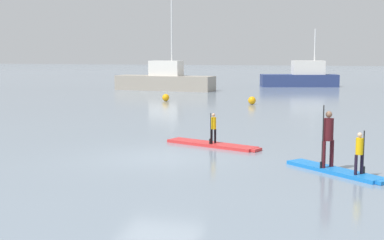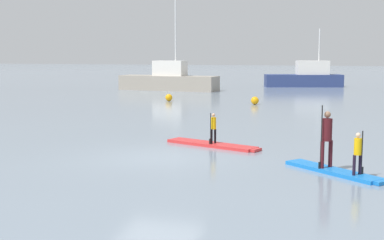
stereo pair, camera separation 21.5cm
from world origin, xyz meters
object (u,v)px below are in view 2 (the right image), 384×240
at_px(motor_boat_small_navy, 306,77).
at_px(mooring_buoy_mid, 169,97).
at_px(paddleboard_near, 213,145).
at_px(paddleboard_far, 334,171).
at_px(paddler_child_front, 358,151).
at_px(fishing_boat_green_midground, 169,80).
at_px(paddler_adult, 327,135).
at_px(mooring_buoy_near, 255,100).
at_px(paddler_child_solo, 213,127).

height_order(motor_boat_small_navy, mooring_buoy_mid, motor_boat_small_navy).
bearing_deg(paddleboard_near, paddleboard_far, -38.30).
xyz_separation_m(motor_boat_small_navy, mooring_buoy_mid, (-7.74, -17.72, -0.66)).
bearing_deg(paddler_child_front, fishing_boat_green_midground, 116.23).
distance_m(paddleboard_far, motor_boat_small_navy, 37.01).
height_order(paddleboard_far, paddler_adult, paddler_adult).
bearing_deg(mooring_buoy_mid, paddleboard_far, -60.64).
bearing_deg(paddleboard_far, paddleboard_near, 141.70).
bearing_deg(fishing_boat_green_midground, paddler_adult, -64.51).
height_order(paddler_adult, paddler_child_front, paddler_adult).
xyz_separation_m(paddleboard_far, mooring_buoy_near, (-4.96, 18.37, 0.19)).
bearing_deg(fishing_boat_green_midground, mooring_buoy_near, -49.69).
distance_m(paddler_child_front, mooring_buoy_near, 19.65).
relative_size(paddler_child_front, mooring_buoy_near, 2.29).
bearing_deg(mooring_buoy_near, mooring_buoy_mid, 172.26).
relative_size(paddler_adult, paddler_child_front, 1.52).
xyz_separation_m(paddler_child_solo, paddleboard_far, (4.04, -3.18, -0.62)).
relative_size(fishing_boat_green_midground, mooring_buoy_near, 17.97).
bearing_deg(paddler_child_solo, mooring_buoy_mid, 112.86).
relative_size(paddleboard_far, mooring_buoy_near, 5.53).
xyz_separation_m(paddleboard_far, fishing_boat_green_midground, (-13.95, 28.97, 0.80)).
xyz_separation_m(paddleboard_near, mooring_buoy_mid, (-6.73, 15.97, 0.18)).
relative_size(paddleboard_far, motor_boat_small_navy, 0.36).
height_order(paddler_child_solo, fishing_boat_green_midground, fishing_boat_green_midground).
bearing_deg(paddleboard_near, motor_boat_small_navy, 88.30).
bearing_deg(motor_boat_small_navy, fishing_boat_green_midground, -144.05).
bearing_deg(paddler_adult, fishing_boat_green_midground, 115.49).
bearing_deg(mooring_buoy_mid, paddler_child_solo, -67.14).
xyz_separation_m(paddleboard_far, paddler_child_front, (0.56, -0.48, 0.65)).
bearing_deg(mooring_buoy_near, fishing_boat_green_midground, 130.31).
relative_size(paddleboard_near, mooring_buoy_mid, 7.46).
bearing_deg(fishing_boat_green_midground, paddleboard_far, -64.29).
distance_m(fishing_boat_green_midground, motor_boat_small_navy, 13.47).
xyz_separation_m(paddleboard_near, fishing_boat_green_midground, (-9.90, 25.77, 0.80)).
bearing_deg(fishing_boat_green_midground, paddleboard_near, -68.98).
xyz_separation_m(fishing_boat_green_midground, mooring_buoy_near, (8.99, -10.60, -0.61)).
bearing_deg(paddleboard_near, paddler_adult, -38.18).
height_order(paddler_child_solo, paddleboard_far, paddler_child_solo).
bearing_deg(mooring_buoy_near, paddler_child_front, -73.68).
bearing_deg(paddler_child_front, mooring_buoy_mid, 120.00).
bearing_deg(fishing_boat_green_midground, motor_boat_small_navy, 35.95).
height_order(paddleboard_far, mooring_buoy_mid, mooring_buoy_mid).
bearing_deg(paddler_child_solo, paddler_adult, -38.06).
bearing_deg(paddleboard_far, paddler_child_solo, 141.82).
distance_m(paddleboard_far, mooring_buoy_near, 19.03).
bearing_deg(paddleboard_near, fishing_boat_green_midground, 111.02).
distance_m(paddler_adult, fishing_boat_green_midground, 31.88).
bearing_deg(motor_boat_small_navy, paddler_child_solo, -91.70).
height_order(mooring_buoy_near, mooring_buoy_mid, mooring_buoy_near).
bearing_deg(paddler_child_solo, paddler_child_front, -38.48).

